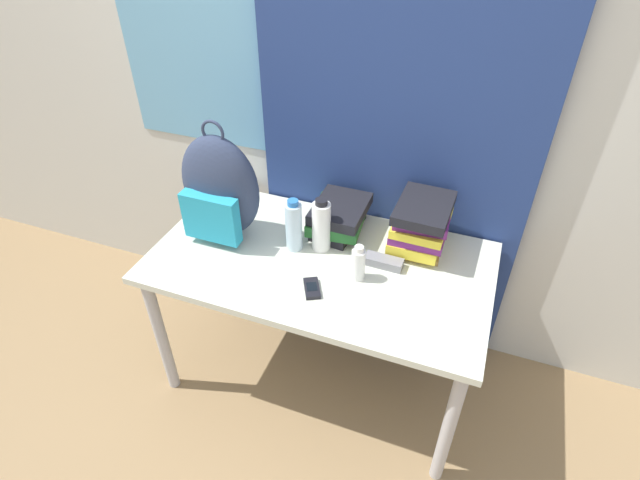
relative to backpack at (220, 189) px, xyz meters
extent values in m
plane|color=#8C704C|center=(0.44, -0.40, -0.92)|extent=(12.00, 12.00, 0.00)
cube|color=beige|center=(0.44, 0.42, 0.33)|extent=(6.00, 0.05, 2.50)
cube|color=#66A3C6|center=(-0.10, 0.39, 0.38)|extent=(1.10, 0.01, 0.80)
cube|color=navy|center=(0.61, 0.37, 0.33)|extent=(1.14, 0.04, 2.50)
cube|color=beige|center=(0.44, -0.03, -0.23)|extent=(1.34, 0.73, 0.03)
cylinder|color=#B2B2B7|center=(-0.17, -0.34, -0.58)|extent=(0.05, 0.05, 0.67)
cylinder|color=#B2B2B7|center=(1.06, -0.34, -0.58)|extent=(0.05, 0.05, 0.67)
cylinder|color=#B2B2B7|center=(-0.17, 0.28, -0.58)|extent=(0.05, 0.05, 0.67)
cylinder|color=#B2B2B7|center=(1.06, 0.28, -0.58)|extent=(0.05, 0.05, 0.67)
ellipsoid|color=#2D3851|center=(0.00, 0.01, 0.01)|extent=(0.34, 0.16, 0.45)
cube|color=teal|center=(0.00, -0.09, -0.08)|extent=(0.24, 0.06, 0.20)
torus|color=#2D3851|center=(0.00, 0.01, 0.25)|extent=(0.10, 0.01, 0.10)
cube|color=black|center=(0.44, 0.19, -0.19)|extent=(0.18, 0.27, 0.04)
cube|color=#1E5623|center=(0.44, 0.19, -0.15)|extent=(0.24, 0.30, 0.05)
cube|color=black|center=(0.45, 0.18, -0.10)|extent=(0.21, 0.26, 0.05)
cube|color=olive|center=(0.79, 0.19, -0.20)|extent=(0.19, 0.22, 0.02)
cube|color=yellow|center=(0.78, 0.20, -0.17)|extent=(0.20, 0.27, 0.05)
cube|color=#6B2370|center=(0.79, 0.20, -0.13)|extent=(0.21, 0.26, 0.03)
cube|color=yellow|center=(0.79, 0.20, -0.09)|extent=(0.21, 0.27, 0.04)
cube|color=#6B2370|center=(0.79, 0.19, -0.05)|extent=(0.22, 0.24, 0.04)
cube|color=black|center=(0.79, 0.18, -0.01)|extent=(0.21, 0.28, 0.04)
cylinder|color=silver|center=(0.32, 0.01, -0.11)|extent=(0.07, 0.07, 0.21)
cylinder|color=#286BB7|center=(0.32, 0.01, 0.00)|extent=(0.04, 0.04, 0.02)
cylinder|color=white|center=(0.42, 0.05, -0.11)|extent=(0.07, 0.07, 0.21)
cylinder|color=black|center=(0.42, 0.05, 0.01)|extent=(0.05, 0.05, 0.02)
cylinder|color=white|center=(0.61, -0.08, -0.15)|extent=(0.05, 0.05, 0.13)
cylinder|color=white|center=(0.61, -0.08, -0.07)|extent=(0.03, 0.03, 0.02)
cube|color=black|center=(0.47, -0.20, -0.21)|extent=(0.10, 0.12, 0.02)
cube|color=black|center=(0.47, -0.20, -0.20)|extent=(0.06, 0.06, 0.00)
cube|color=gray|center=(0.68, 0.03, -0.20)|extent=(0.15, 0.06, 0.04)
camera|label=1|loc=(0.97, -1.45, 1.07)|focal=28.00mm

